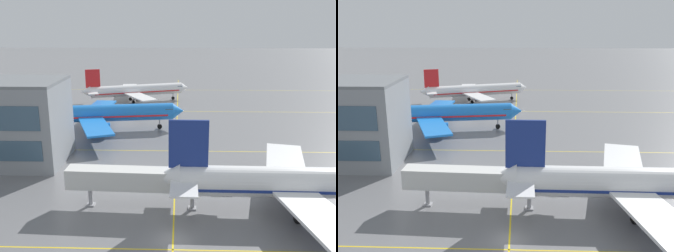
% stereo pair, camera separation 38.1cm
% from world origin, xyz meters
% --- Properties ---
extents(ground_plane, '(600.00, 600.00, 0.00)m').
position_xyz_m(ground_plane, '(0.00, 0.00, 0.00)').
color(ground_plane, slate).
extents(airliner_front_gate, '(39.96, 34.58, 12.46)m').
position_xyz_m(airliner_front_gate, '(17.07, 6.86, 4.25)').
color(airliner_front_gate, white).
rests_on(airliner_front_gate, ground).
extents(airliner_second_row, '(38.08, 32.51, 11.85)m').
position_xyz_m(airliner_second_row, '(-17.39, 44.02, 4.05)').
color(airliner_second_row, blue).
rests_on(airliner_second_row, ground).
extents(airliner_third_row, '(32.61, 27.89, 10.40)m').
position_xyz_m(airliner_third_row, '(-12.77, 75.61, 3.55)').
color(airliner_third_row, white).
rests_on(airliner_third_row, ground).
extents(taxiway_markings, '(116.51, 144.22, 0.01)m').
position_xyz_m(taxiway_markings, '(0.00, 47.17, 0.00)').
color(taxiway_markings, yellow).
rests_on(taxiway_markings, ground).
extents(jet_bridge, '(22.00, 3.94, 5.58)m').
position_xyz_m(jet_bridge, '(-1.97, 7.75, 4.06)').
color(jet_bridge, silver).
rests_on(jet_bridge, ground).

